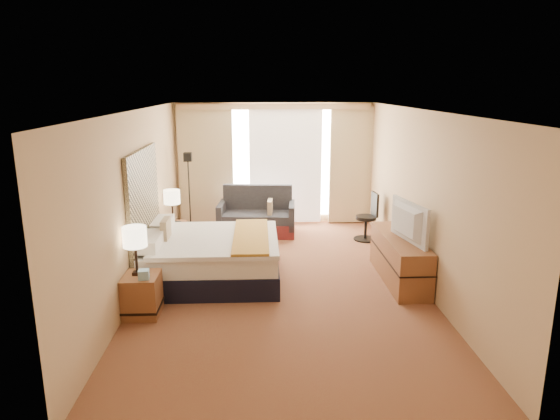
{
  "coord_description": "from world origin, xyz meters",
  "views": [
    {
      "loc": [
        -0.33,
        -7.18,
        2.93
      ],
      "look_at": [
        0.0,
        0.4,
        1.04
      ],
      "focal_mm": 32.0,
      "sensor_mm": 36.0,
      "label": 1
    }
  ],
  "objects_px": {
    "desk_chair": "(368,219)",
    "media_dresser": "(400,259)",
    "nightstand_right": "(173,238)",
    "floor_lamp": "(189,177)",
    "loveseat": "(257,218)",
    "nightstand_left": "(142,295)",
    "bed": "(212,257)",
    "lamp_left": "(135,238)",
    "lamp_right": "(172,198)",
    "television": "(403,222)"
  },
  "relations": [
    {
      "from": "nightstand_right",
      "to": "media_dresser",
      "type": "relative_size",
      "value": 0.31
    },
    {
      "from": "nightstand_left",
      "to": "nightstand_right",
      "type": "height_order",
      "value": "same"
    },
    {
      "from": "media_dresser",
      "to": "television",
      "type": "distance_m",
      "value": 0.69
    },
    {
      "from": "nightstand_right",
      "to": "lamp_right",
      "type": "bearing_deg",
      "value": 77.5
    },
    {
      "from": "bed",
      "to": "lamp_right",
      "type": "distance_m",
      "value": 1.67
    },
    {
      "from": "desk_chair",
      "to": "floor_lamp",
      "type": "bearing_deg",
      "value": 166.81
    },
    {
      "from": "loveseat",
      "to": "desk_chair",
      "type": "xyz_separation_m",
      "value": [
        2.17,
        -0.54,
        0.1
      ]
    },
    {
      "from": "nightstand_left",
      "to": "bed",
      "type": "xyz_separation_m",
      "value": [
        0.81,
        1.22,
        0.08
      ]
    },
    {
      "from": "media_dresser",
      "to": "lamp_left",
      "type": "distance_m",
      "value": 3.95
    },
    {
      "from": "desk_chair",
      "to": "loveseat",
      "type": "bearing_deg",
      "value": 161.61
    },
    {
      "from": "nightstand_right",
      "to": "loveseat",
      "type": "bearing_deg",
      "value": 38.4
    },
    {
      "from": "floor_lamp",
      "to": "lamp_right",
      "type": "bearing_deg",
      "value": -97.08
    },
    {
      "from": "desk_chair",
      "to": "lamp_right",
      "type": "bearing_deg",
      "value": -174.77
    },
    {
      "from": "lamp_right",
      "to": "nightstand_right",
      "type": "bearing_deg",
      "value": -102.5
    },
    {
      "from": "desk_chair",
      "to": "media_dresser",
      "type": "bearing_deg",
      "value": -93.72
    },
    {
      "from": "bed",
      "to": "desk_chair",
      "type": "relative_size",
      "value": 2.14
    },
    {
      "from": "desk_chair",
      "to": "television",
      "type": "bearing_deg",
      "value": -95.02
    },
    {
      "from": "loveseat",
      "to": "floor_lamp",
      "type": "bearing_deg",
      "value": -175.59
    },
    {
      "from": "bed",
      "to": "lamp_right",
      "type": "relative_size",
      "value": 3.32
    },
    {
      "from": "bed",
      "to": "desk_chair",
      "type": "distance_m",
      "value": 3.46
    },
    {
      "from": "nightstand_right",
      "to": "television",
      "type": "relative_size",
      "value": 0.53
    },
    {
      "from": "lamp_right",
      "to": "lamp_left",
      "type": "bearing_deg",
      "value": -91.22
    },
    {
      "from": "floor_lamp",
      "to": "desk_chair",
      "type": "height_order",
      "value": "floor_lamp"
    },
    {
      "from": "television",
      "to": "nightstand_left",
      "type": "bearing_deg",
      "value": 90.98
    },
    {
      "from": "loveseat",
      "to": "floor_lamp",
      "type": "distance_m",
      "value": 1.6
    },
    {
      "from": "lamp_right",
      "to": "television",
      "type": "xyz_separation_m",
      "value": [
        3.64,
        -1.7,
        -0.02
      ]
    },
    {
      "from": "floor_lamp",
      "to": "bed",
      "type": "bearing_deg",
      "value": -75.09
    },
    {
      "from": "loveseat",
      "to": "lamp_left",
      "type": "bearing_deg",
      "value": -108.46
    },
    {
      "from": "bed",
      "to": "television",
      "type": "height_order",
      "value": "television"
    },
    {
      "from": "media_dresser",
      "to": "bed",
      "type": "distance_m",
      "value": 2.9
    },
    {
      "from": "nightstand_right",
      "to": "desk_chair",
      "type": "relative_size",
      "value": 0.58
    },
    {
      "from": "loveseat",
      "to": "television",
      "type": "relative_size",
      "value": 1.54
    },
    {
      "from": "television",
      "to": "floor_lamp",
      "type": "bearing_deg",
      "value": 38.93
    },
    {
      "from": "floor_lamp",
      "to": "lamp_left",
      "type": "xyz_separation_m",
      "value": [
        -0.2,
        -3.67,
        -0.13
      ]
    },
    {
      "from": "lamp_left",
      "to": "television",
      "type": "height_order",
      "value": "television"
    },
    {
      "from": "nightstand_right",
      "to": "floor_lamp",
      "type": "bearing_deg",
      "value": 82.81
    },
    {
      "from": "loveseat",
      "to": "floor_lamp",
      "type": "xyz_separation_m",
      "value": [
        -1.35,
        0.0,
        0.86
      ]
    },
    {
      "from": "nightstand_right",
      "to": "loveseat",
      "type": "height_order",
      "value": "loveseat"
    },
    {
      "from": "nightstand_left",
      "to": "bed",
      "type": "bearing_deg",
      "value": 56.33
    },
    {
      "from": "media_dresser",
      "to": "lamp_right",
      "type": "distance_m",
      "value": 4.03
    },
    {
      "from": "floor_lamp",
      "to": "television",
      "type": "bearing_deg",
      "value": -39.3
    },
    {
      "from": "floor_lamp",
      "to": "lamp_right",
      "type": "relative_size",
      "value": 2.75
    },
    {
      "from": "floor_lamp",
      "to": "desk_chair",
      "type": "bearing_deg",
      "value": -8.66
    },
    {
      "from": "floor_lamp",
      "to": "nightstand_right",
      "type": "bearing_deg",
      "value": -97.19
    },
    {
      "from": "lamp_left",
      "to": "media_dresser",
      "type": "bearing_deg",
      "value": 15.3
    },
    {
      "from": "bed",
      "to": "lamp_right",
      "type": "height_order",
      "value": "lamp_right"
    },
    {
      "from": "loveseat",
      "to": "lamp_left",
      "type": "height_order",
      "value": "lamp_left"
    },
    {
      "from": "bed",
      "to": "desk_chair",
      "type": "xyz_separation_m",
      "value": [
        2.86,
        1.94,
        0.06
      ]
    },
    {
      "from": "nightstand_left",
      "to": "television",
      "type": "xyz_separation_m",
      "value": [
        3.65,
        0.83,
        0.72
      ]
    },
    {
      "from": "desk_chair",
      "to": "lamp_left",
      "type": "distance_m",
      "value": 4.9
    }
  ]
}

